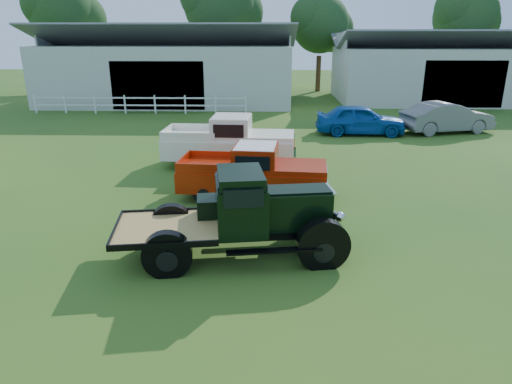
# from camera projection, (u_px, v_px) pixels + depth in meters

# --- Properties ---
(ground) EXTENTS (120.00, 120.00, 0.00)m
(ground) POSITION_uv_depth(u_px,v_px,m) (246.00, 248.00, 11.15)
(ground) COLOR #254F18
(shed_left) EXTENTS (18.80, 10.20, 5.60)m
(shed_left) POSITION_uv_depth(u_px,v_px,m) (172.00, 64.00, 34.99)
(shed_left) COLOR silver
(shed_left) RESTS_ON ground
(shed_right) EXTENTS (16.80, 9.20, 5.20)m
(shed_right) POSITION_uv_depth(u_px,v_px,m) (443.00, 67.00, 35.44)
(shed_right) COLOR silver
(shed_right) RESTS_ON ground
(fence_rail) EXTENTS (14.20, 0.16, 1.20)m
(fence_rail) POSITION_uv_depth(u_px,v_px,m) (140.00, 104.00, 30.07)
(fence_rail) COLOR white
(fence_rail) RESTS_ON ground
(tree_a) EXTENTS (6.30, 6.30, 10.50)m
(tree_a) POSITION_uv_depth(u_px,v_px,m) (65.00, 31.00, 41.10)
(tree_a) COLOR black
(tree_a) RESTS_ON ground
(tree_b) EXTENTS (6.90, 6.90, 11.50)m
(tree_b) POSITION_uv_depth(u_px,v_px,m) (220.00, 25.00, 41.50)
(tree_b) COLOR black
(tree_b) RESTS_ON ground
(tree_c) EXTENTS (5.40, 5.40, 9.00)m
(tree_c) POSITION_uv_depth(u_px,v_px,m) (320.00, 40.00, 40.73)
(tree_c) COLOR black
(tree_c) RESTS_ON ground
(tree_d) EXTENTS (6.00, 6.00, 10.00)m
(tree_d) POSITION_uv_depth(u_px,v_px,m) (463.00, 34.00, 41.16)
(tree_d) COLOR black
(tree_d) RESTS_ON ground
(vintage_flatbed) EXTENTS (5.45, 2.79, 2.06)m
(vintage_flatbed) POSITION_uv_depth(u_px,v_px,m) (236.00, 215.00, 10.49)
(vintage_flatbed) COLOR black
(vintage_flatbed) RESTS_ON ground
(red_pickup) EXTENTS (4.92, 2.26, 1.74)m
(red_pickup) POSITION_uv_depth(u_px,v_px,m) (253.00, 171.00, 14.36)
(red_pickup) COLOR #AF2107
(red_pickup) RESTS_ON ground
(white_pickup) EXTENTS (5.39, 2.33, 1.94)m
(white_pickup) POSITION_uv_depth(u_px,v_px,m) (229.00, 142.00, 17.94)
(white_pickup) COLOR white
(white_pickup) RESTS_ON ground
(misc_car_blue) EXTENTS (4.65, 2.05, 1.56)m
(misc_car_blue) POSITION_uv_depth(u_px,v_px,m) (360.00, 119.00, 23.69)
(misc_car_blue) COLOR #0D4B9D
(misc_car_blue) RESTS_ON ground
(misc_car_grey) EXTENTS (5.12, 2.88, 1.60)m
(misc_car_grey) POSITION_uv_depth(u_px,v_px,m) (447.00, 118.00, 24.12)
(misc_car_grey) COLOR slate
(misc_car_grey) RESTS_ON ground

